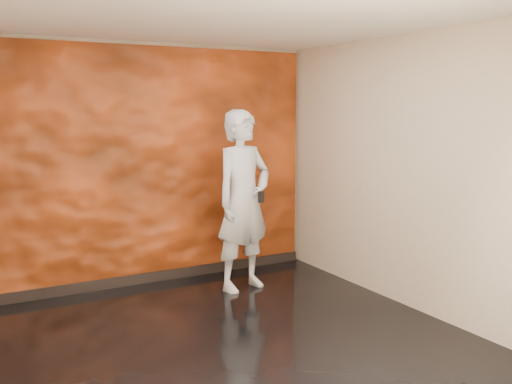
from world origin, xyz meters
name	(u,v)px	position (x,y,z in m)	size (l,w,h in m)	color
room	(228,184)	(0.00, 0.00, 1.40)	(4.02, 4.02, 2.81)	black
feature_wall	(154,166)	(0.00, 1.96, 1.38)	(3.90, 0.06, 2.75)	#D54C18
baseboard	(158,276)	(0.00, 1.92, 0.06)	(3.90, 0.04, 0.12)	black
man	(243,201)	(0.77, 1.19, 1.02)	(0.74, 0.49, 2.04)	#A7ACB9
phone	(261,197)	(0.84, 0.90, 1.10)	(0.07, 0.01, 0.13)	black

